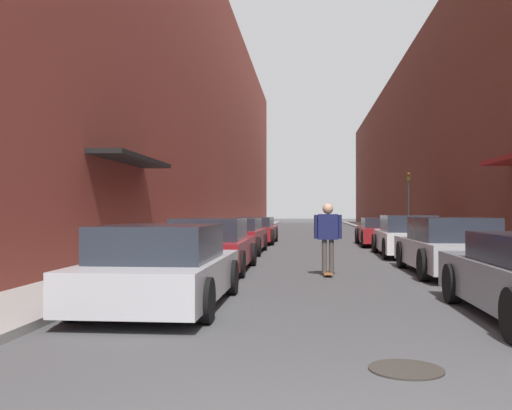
% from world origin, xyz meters
% --- Properties ---
extents(ground, '(152.28, 152.28, 0.00)m').
position_xyz_m(ground, '(0.00, 27.69, 0.00)').
color(ground, '#424244').
extents(curb_strip_left, '(1.80, 69.22, 0.12)m').
position_xyz_m(curb_strip_left, '(-4.73, 34.61, 0.06)').
color(curb_strip_left, gray).
rests_on(curb_strip_left, ground).
extents(curb_strip_right, '(1.80, 69.22, 0.12)m').
position_xyz_m(curb_strip_right, '(4.73, 34.61, 0.06)').
color(curb_strip_right, gray).
rests_on(curb_strip_right, ground).
extents(building_row_left, '(4.90, 69.22, 15.46)m').
position_xyz_m(building_row_left, '(-7.63, 34.61, 7.73)').
color(building_row_left, brown).
rests_on(building_row_left, ground).
extents(building_row_right, '(4.90, 69.22, 11.27)m').
position_xyz_m(building_row_right, '(7.63, 34.60, 5.64)').
color(building_row_right, brown).
rests_on(building_row_right, ground).
extents(parked_car_left_0, '(2.01, 4.24, 1.28)m').
position_xyz_m(parked_car_left_0, '(-2.70, 5.54, 0.61)').
color(parked_car_left_0, '#B7B7BC').
rests_on(parked_car_left_0, ground).
extents(parked_car_left_1, '(1.96, 4.50, 1.31)m').
position_xyz_m(parked_car_left_1, '(-2.81, 10.78, 0.63)').
color(parked_car_left_1, maroon).
rests_on(parked_car_left_1, ground).
extents(parked_car_left_2, '(1.87, 4.57, 1.23)m').
position_xyz_m(parked_car_left_2, '(-2.89, 16.69, 0.61)').
color(parked_car_left_2, maroon).
rests_on(parked_car_left_2, ground).
extents(parked_car_left_3, '(1.88, 4.77, 1.21)m').
position_xyz_m(parked_car_left_3, '(-2.82, 22.85, 0.60)').
color(parked_car_left_3, maroon).
rests_on(parked_car_left_3, ground).
extents(parked_car_right_1, '(1.92, 4.63, 1.34)m').
position_xyz_m(parked_car_right_1, '(2.89, 10.55, 0.65)').
color(parked_car_right_1, '#B7B7BC').
rests_on(parked_car_right_1, ground).
extents(parked_car_right_2, '(1.90, 4.62, 1.35)m').
position_xyz_m(parked_car_right_2, '(2.83, 15.97, 0.65)').
color(parked_car_right_2, silver).
rests_on(parked_car_right_2, ground).
extents(parked_car_right_3, '(2.06, 4.72, 1.19)m').
position_xyz_m(parked_car_right_3, '(2.77, 21.63, 0.60)').
color(parked_car_right_3, maroon).
rests_on(parked_car_right_3, ground).
extents(skateboarder, '(0.64, 0.78, 1.66)m').
position_xyz_m(skateboarder, '(0.03, 10.00, 1.02)').
color(skateboarder, brown).
rests_on(skateboarder, ground).
extents(manhole_cover, '(0.70, 0.70, 0.02)m').
position_xyz_m(manhole_cover, '(0.48, 2.29, 0.01)').
color(manhole_cover, '#332D28').
rests_on(manhole_cover, ground).
extents(traffic_light, '(0.16, 0.22, 3.25)m').
position_xyz_m(traffic_light, '(4.43, 24.88, 2.15)').
color(traffic_light, '#2D2D2D').
rests_on(traffic_light, curb_strip_right).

